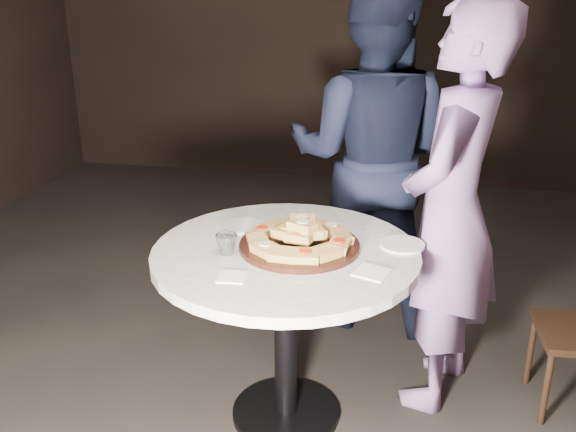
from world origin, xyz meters
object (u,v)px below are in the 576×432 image
(water_glass, at_px, (227,244))
(diner_navy, at_px, (370,156))
(serving_board, at_px, (299,246))
(table, at_px, (286,283))
(focaccia_pile, at_px, (300,235))
(chair_far, at_px, (375,203))
(diner_teal, at_px, (451,213))

(water_glass, relative_size, diner_navy, 0.05)
(serving_board, bearing_deg, table, -151.69)
(focaccia_pile, relative_size, diner_navy, 0.23)
(water_glass, relative_size, chair_far, 0.10)
(focaccia_pile, height_order, diner_teal, diner_teal)
(serving_board, height_order, focaccia_pile, focaccia_pile)
(focaccia_pile, xyz_separation_m, chair_far, (0.21, 1.53, -0.39))
(chair_far, distance_m, diner_teal, 1.35)
(focaccia_pile, relative_size, water_glass, 5.08)
(diner_navy, relative_size, diner_teal, 1.05)
(water_glass, relative_size, diner_teal, 0.05)
(serving_board, height_order, water_glass, water_glass)
(chair_far, xyz_separation_m, diner_teal, (0.40, -1.22, 0.42))
(focaccia_pile, height_order, chair_far, focaccia_pile)
(diner_navy, bearing_deg, focaccia_pile, 83.92)
(focaccia_pile, xyz_separation_m, diner_teal, (0.61, 0.31, 0.03))
(water_glass, height_order, diner_teal, diner_teal)
(focaccia_pile, bearing_deg, diner_navy, 78.42)
(table, height_order, chair_far, chair_far)
(serving_board, relative_size, focaccia_pile, 1.11)
(chair_far, xyz_separation_m, diner_navy, (-0.00, -0.55, 0.47))
(serving_board, distance_m, diner_teal, 0.69)
(serving_board, xyz_separation_m, diner_teal, (0.61, 0.31, 0.07))
(serving_board, distance_m, diner_navy, 1.01)
(chair_far, bearing_deg, focaccia_pile, 79.58)
(table, distance_m, water_glass, 0.31)
(table, relative_size, diner_navy, 0.59)
(table, xyz_separation_m, focaccia_pile, (0.06, 0.03, 0.21))
(diner_teal, bearing_deg, chair_far, -145.11)
(diner_navy, bearing_deg, diner_teal, 126.90)
(chair_far, relative_size, diner_teal, 0.47)
(serving_board, xyz_separation_m, diner_navy, (0.21, 0.98, 0.12))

